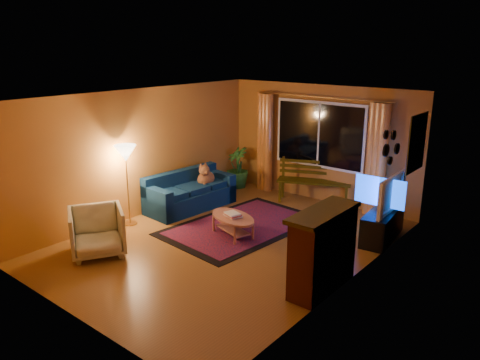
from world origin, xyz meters
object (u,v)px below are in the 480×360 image
Objects in this scene: bench at (313,192)px; tv_console at (382,225)px; sofa at (190,191)px; floor_lamp at (128,185)px; coffee_table at (233,226)px; armchair at (97,229)px.

bench is 2.17m from tv_console.
floor_lamp reaches higher than sofa.
sofa reaches higher than bench.
sofa is 1.45m from floor_lamp.
sofa reaches higher than tv_console.
floor_lamp is at bearing -157.00° from coffee_table.
tv_console is (4.00, 2.37, -0.51)m from floor_lamp.
coffee_table is at bearing -117.63° from bench.
bench is 2.65m from sofa.
coffee_table is (1.89, 0.80, -0.58)m from floor_lamp.
floor_lamp reaches higher than armchair.
bench is 0.82× the size of sofa.
coffee_table is (1.63, -0.57, -0.20)m from sofa.
armchair is 4.86m from tv_console.
sofa is at bearing 160.75° from coffee_table.
bench is 1.01× the size of floor_lamp.
coffee_table is (1.23, 1.96, -0.24)m from armchair.
armchair is 0.68× the size of tv_console.
bench is 1.50× the size of coffee_table.
armchair is at bearing -122.16° from coffee_table.
sofa is (-1.79, -1.94, 0.15)m from bench.
bench is at bearing 86.43° from coffee_table.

